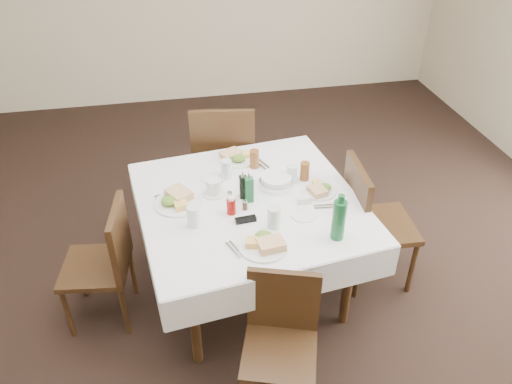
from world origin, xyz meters
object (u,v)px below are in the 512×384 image
Objects in this scene: water_w at (193,217)px; ketchup_bottle at (231,206)px; dining_table at (249,210)px; chair_south at (281,332)px; water_n at (226,169)px; oil_cruet_dark at (243,186)px; oil_cruet_green at (249,188)px; green_bottle at (339,219)px; chair_north at (224,154)px; chair_west at (107,258)px; coffee_mug at (214,187)px; water_s at (274,218)px; chair_east at (369,217)px; water_e at (292,174)px; bread_basket at (276,181)px.

water_w is 1.14× the size of ketchup_bottle.
chair_south reaches higher than dining_table.
water_n reaches higher than ketchup_bottle.
oil_cruet_dark is at bearing 126.08° from dining_table.
oil_cruet_green is at bearing -70.79° from water_n.
oil_cruet_dark is 0.19m from ketchup_bottle.
water_n is 0.46× the size of green_bottle.
chair_west is at bearing -132.41° from chair_north.
oil_cruet_dark is at bearing -22.06° from coffee_mug.
water_s is at bearing -70.04° from oil_cruet_dark.
oil_cruet_green is (-0.02, 0.82, 0.39)m from chair_south.
chair_east is 7.59× the size of water_e.
chair_west is 4.41× the size of oil_cruet_dark.
chair_south is at bearing -86.65° from oil_cruet_dark.
green_bottle is (0.41, 0.37, 0.42)m from chair_south.
water_s reaches higher than chair_west.
bread_basket is at bearing 78.98° from chair_south.
dining_table is at bearing 4.16° from chair_west.
chair_south is 2.80× the size of green_bottle.
water_n is 0.68× the size of oil_cruet_dark.
chair_south is 1.11m from chair_east.
chair_north reaches higher than dining_table.
ketchup_bottle is at bearing -94.30° from water_n.
bread_basket is at bearing 163.96° from chair_east.
oil_cruet_dark is 0.68m from green_bottle.
oil_cruet_green is (0.36, 0.19, 0.03)m from water_w.
green_bottle reaches higher than chair_east.
oil_cruet_green is at bearing 26.95° from water_w.
coffee_mug is at bearing -178.54° from bread_basket.
chair_north reaches higher than water_e.
oil_cruet_dark is (-0.05, 0.87, 0.38)m from chair_south.
chair_north is 1.15m from water_w.
green_bottle reaches higher than water_s.
water_n is 0.59× the size of bread_basket.
chair_south is 0.69m from green_bottle.
oil_cruet_dark reaches higher than water_e.
ketchup_bottle is (-0.10, -0.15, -0.03)m from oil_cruet_dark.
water_e is at bearing -64.21° from chair_north.
chair_west is 2.95× the size of green_bottle.
chair_north is at bearing 92.02° from chair_south.
water_n is (0.82, 0.35, 0.33)m from chair_west.
chair_east is (0.79, 0.77, 0.07)m from chair_south.
chair_east is 6.58× the size of water_s.
coffee_mug reaches higher than chair_south.
chair_south is 0.94m from oil_cruet_dark.
dining_table is 1.49× the size of chair_north.
chair_west is 0.66m from water_w.
bread_basket is (0.31, -0.16, -0.03)m from water_n.
water_n reaches higher than dining_table.
chair_south is 1.08m from water_e.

